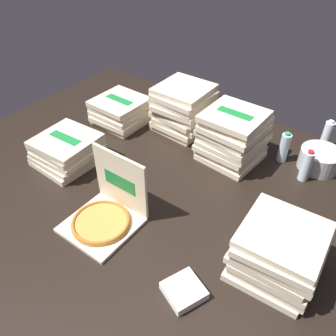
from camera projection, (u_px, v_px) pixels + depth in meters
name	position (u px, v px, depth m)	size (l,w,h in m)	color
ground_plane	(164.00, 198.00, 2.08)	(3.20, 2.40, 0.02)	black
open_pizza_box	(106.00, 212.00, 1.88)	(0.36, 0.37, 0.38)	beige
pizza_stack_left_far	(121.00, 111.00, 2.68)	(0.38, 0.38, 0.20)	beige
pizza_stack_right_mid	(233.00, 136.00, 2.27)	(0.42, 0.41, 0.35)	beige
pizza_stack_right_far	(278.00, 252.00, 1.59)	(0.40, 0.40, 0.27)	beige
pizza_stack_center_far	(67.00, 150.00, 2.28)	(0.39, 0.40, 0.20)	beige
pizza_stack_center_near	(184.00, 109.00, 2.55)	(0.40, 0.41, 0.35)	beige
ice_bucket	(320.00, 159.00, 2.25)	(0.26, 0.26, 0.14)	#B7BABF
water_bottle_0	(284.00, 148.00, 2.28)	(0.06, 0.06, 0.22)	silver
water_bottle_1	(327.00, 135.00, 2.40)	(0.06, 0.06, 0.22)	white
water_bottle_2	(306.00, 166.00, 2.13)	(0.06, 0.06, 0.22)	silver
napkin_pile	(184.00, 291.00, 1.56)	(0.17, 0.17, 0.05)	white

